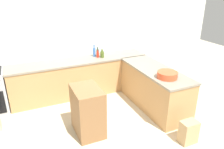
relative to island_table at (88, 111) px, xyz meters
The scene contains 11 objects.
ground_plane 0.67m from the island_table, 50.28° to the right, with size 14.00×14.00×0.00m, color beige.
wall_back 2.09m from the island_table, 80.26° to the left, with size 8.00×0.06×2.70m.
counter_back 1.56m from the island_table, 78.19° to the left, with size 3.26×0.63×0.88m.
counter_peninsula 1.63m from the island_table, 10.60° to the left, with size 0.69×1.88×0.88m.
island_table is the anchor object (origin of this frame).
mixing_bowl 1.63m from the island_table, ahead, with size 0.38×0.38×0.12m.
hot_sauce_bottle 1.79m from the island_table, 63.01° to the left, with size 0.07×0.07×0.18m.
wine_bottle_dark 1.90m from the island_table, 63.44° to the left, with size 0.06×0.06×0.22m.
olive_oil_bottle 1.79m from the island_table, 59.38° to the left, with size 0.09×0.09×0.20m.
water_bottle_blue 1.86m from the island_table, 65.94° to the left, with size 0.06×0.06×0.29m.
paper_bag 1.77m from the island_table, 33.32° to the right, with size 0.29×0.20×0.41m.
Camera 1 is at (-1.28, -2.83, 2.53)m, focal length 35.00 mm.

